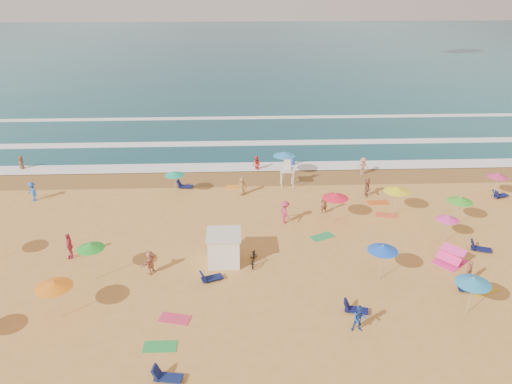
{
  "coord_description": "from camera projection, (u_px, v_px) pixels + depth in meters",
  "views": [
    {
      "loc": [
        1.51,
        -29.6,
        17.65
      ],
      "look_at": [
        2.99,
        6.0,
        1.5
      ],
      "focal_mm": 35.0,
      "sensor_mm": 36.0,
      "label": 1
    }
  ],
  "objects": [
    {
      "name": "cabana_roof",
      "position": [
        224.0,
        234.0,
        31.81
      ],
      "size": [
        2.2,
        2.2,
        0.12
      ],
      "primitive_type": "cube",
      "color": "silver",
      "rests_on": "cabana"
    },
    {
      "name": "lifeguard_stand",
      "position": [
        287.0,
        175.0,
        43.43
      ],
      "size": [
        1.2,
        1.2,
        2.1
      ],
      "primitive_type": null,
      "color": "white",
      "rests_on": "ground"
    },
    {
      "name": "bicycle",
      "position": [
        254.0,
        257.0,
        32.25
      ],
      "size": [
        0.86,
        1.93,
        0.98
      ],
      "primitive_type": "imported",
      "rotation": [
        0.0,
        0.0,
        -0.12
      ],
      "color": "black",
      "rests_on": "ground"
    },
    {
      "name": "cabana",
      "position": [
        224.0,
        249.0,
        32.25
      ],
      "size": [
        2.0,
        2.0,
        2.0
      ],
      "primitive_type": "cube",
      "color": "white",
      "rests_on": "ground"
    },
    {
      "name": "ocean",
      "position": [
        228.0,
        54.0,
        110.61
      ],
      "size": [
        220.0,
        140.0,
        0.18
      ],
      "primitive_type": "cube",
      "color": "#0C4756",
      "rests_on": "ground"
    },
    {
      "name": "wet_sand",
      "position": [
        220.0,
        178.0,
        45.54
      ],
      "size": [
        220.0,
        220.0,
        0.0
      ],
      "primitive_type": "plane",
      "color": "olive",
      "rests_on": "ground"
    },
    {
      "name": "ground",
      "position": [
        216.0,
        249.0,
        34.16
      ],
      "size": [
        220.0,
        220.0,
        0.0
      ],
      "primitive_type": "plane",
      "color": "gold",
      "rests_on": "ground"
    },
    {
      "name": "beach_umbrellas",
      "position": [
        255.0,
        218.0,
        33.67
      ],
      "size": [
        52.92,
        23.66,
        0.78
      ],
      "color": "green",
      "rests_on": "ground"
    },
    {
      "name": "beachgoers",
      "position": [
        201.0,
        213.0,
        37.37
      ],
      "size": [
        41.36,
        25.23,
        2.05
      ],
      "color": "tan",
      "rests_on": "ground"
    },
    {
      "name": "surf_foam",
      "position": [
        222.0,
        146.0,
        53.53
      ],
      "size": [
        200.0,
        18.7,
        0.05
      ],
      "color": "white",
      "rests_on": "ground"
    },
    {
      "name": "towels",
      "position": [
        257.0,
        273.0,
        31.45
      ],
      "size": [
        36.4,
        25.58,
        0.03
      ],
      "color": "red",
      "rests_on": "ground"
    },
    {
      "name": "loungers",
      "position": [
        304.0,
        268.0,
        31.67
      ],
      "size": [
        39.47,
        22.99,
        0.34
      ],
      "color": "#101751",
      "rests_on": "ground"
    }
  ]
}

